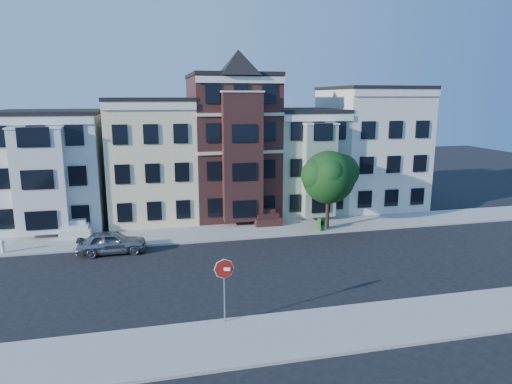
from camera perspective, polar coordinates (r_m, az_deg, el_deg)
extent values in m
plane|color=black|center=(28.51, 2.29, -9.50)|extent=(120.00, 120.00, 0.00)
cube|color=#9E9B93|center=(35.84, -1.14, -4.86)|extent=(60.00, 4.00, 0.15)
cube|color=#9E9B93|center=(21.59, 8.23, -16.77)|extent=(60.00, 4.00, 0.15)
cube|color=silver|center=(41.25, -24.06, 2.62)|extent=(8.00, 9.00, 9.00)
cube|color=beige|center=(40.43, -12.91, 3.90)|extent=(7.00, 9.00, 10.00)
cube|color=#371B18|center=(40.94, -3.09, 5.69)|extent=(7.00, 9.00, 12.00)
cube|color=#90A087|center=(42.74, 5.56, 3.89)|extent=(6.00, 9.00, 9.00)
cube|color=silver|center=(45.35, 14.03, 5.32)|extent=(8.00, 9.00, 11.00)
imported|color=gray|center=(32.35, -17.59, -5.99)|extent=(4.55, 1.85, 1.55)
cube|color=#215F1D|center=(35.90, 8.15, -4.02)|extent=(0.55, 0.52, 0.97)
cylinder|color=silver|center=(34.98, -29.10, -6.08)|extent=(0.33, 0.33, 0.71)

